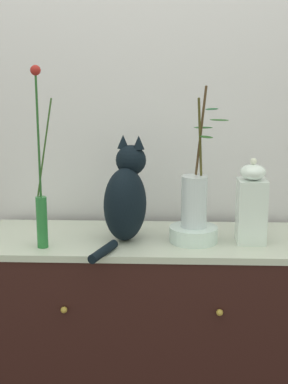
# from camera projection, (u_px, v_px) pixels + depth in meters

# --- Properties ---
(wall_back) EXTENTS (4.40, 0.08, 2.60)m
(wall_back) POSITION_uv_depth(u_px,v_px,m) (147.00, 128.00, 2.34)
(wall_back) COLOR silver
(wall_back) RESTS_ON ground_plane
(sideboard) EXTENTS (1.25, 0.48, 0.91)m
(sideboard) POSITION_uv_depth(u_px,v_px,m) (144.00, 344.00, 2.23)
(sideboard) COLOR black
(sideboard) RESTS_ON ground_plane
(cat_sitting) EXTENTS (0.21, 0.40, 0.39)m
(cat_sitting) POSITION_uv_depth(u_px,v_px,m) (126.00, 197.00, 2.06)
(cat_sitting) COLOR black
(cat_sitting) RESTS_ON sideboard
(vase_slim_green) EXTENTS (0.07, 0.04, 0.65)m
(vase_slim_green) POSITION_uv_depth(u_px,v_px,m) (41.00, 197.00, 1.97)
(vase_slim_green) COLOR #277434
(vase_slim_green) RESTS_ON sideboard
(bowl_porcelain) EXTENTS (0.18, 0.18, 0.06)m
(bowl_porcelain) POSITION_uv_depth(u_px,v_px,m) (193.00, 234.00, 2.07)
(bowl_porcelain) COLOR white
(bowl_porcelain) RESTS_ON sideboard
(vase_glass_clear) EXTENTS (0.17, 0.15, 0.52)m
(vase_glass_clear) POSITION_uv_depth(u_px,v_px,m) (195.00, 197.00, 2.04)
(vase_glass_clear) COLOR silver
(vase_glass_clear) RESTS_ON bowl_porcelain
(jar_lidded_porcelain) EXTENTS (0.11, 0.11, 0.32)m
(jar_lidded_porcelain) POSITION_uv_depth(u_px,v_px,m) (252.00, 205.00, 2.04)
(jar_lidded_porcelain) COLOR white
(jar_lidded_porcelain) RESTS_ON sideboard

